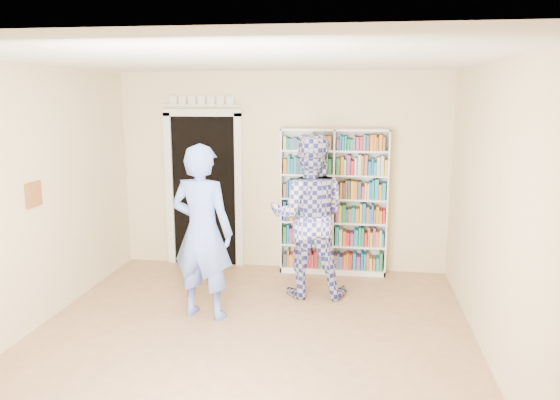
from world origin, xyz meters
The scene contains 11 objects.
floor centered at (0.00, 0.00, 0.00)m, with size 5.00×5.00×0.00m, color #946847.
ceiling centered at (0.00, 0.00, 2.70)m, with size 5.00×5.00×0.00m, color white.
wall_back centered at (0.00, 2.50, 1.35)m, with size 4.50×4.50×0.00m, color beige.
wall_left centered at (-2.25, 0.00, 1.35)m, with size 5.00×5.00×0.00m, color beige.
wall_right centered at (2.25, 0.00, 1.35)m, with size 5.00×5.00×0.00m, color beige.
bookshelf centered at (0.73, 2.34, 0.99)m, with size 1.42×0.27×1.96m.
doorway centered at (-1.10, 2.48, 1.18)m, with size 1.10×0.08×2.43m.
wall_art centered at (-2.23, 0.20, 1.40)m, with size 0.03×0.25×0.25m, color brown.
man_blue centered at (-0.60, 0.64, 0.95)m, with size 0.69×0.46×1.90m, color #6686E4.
man_plaid centered at (0.47, 1.47, 0.97)m, with size 0.95×0.74×1.95m, color #2F3191.
paper_sheet centered at (0.55, 1.30, 1.05)m, with size 0.22×0.01×0.31m, color white.
Camera 1 is at (1.03, -4.84, 2.42)m, focal length 35.00 mm.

